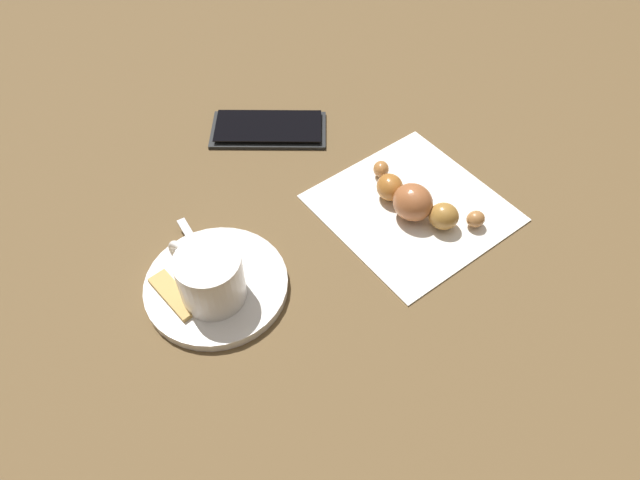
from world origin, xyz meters
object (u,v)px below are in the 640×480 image
at_px(espresso_cup, 209,276).
at_px(cell_phone, 269,129).
at_px(teaspoon, 211,270).
at_px(croissant, 415,201).
at_px(napkin, 412,207).
at_px(saucer, 217,285).
at_px(sugar_packet, 174,295).

distance_m(espresso_cup, cell_phone, 0.27).
height_order(teaspoon, croissant, croissant).
distance_m(espresso_cup, teaspoon, 0.04).
xyz_separation_m(napkin, croissant, (0.00, 0.01, 0.02)).
bearing_deg(espresso_cup, napkin, -174.75).
bearing_deg(napkin, saucer, 2.53).
distance_m(saucer, croissant, 0.24).
xyz_separation_m(teaspoon, sugar_packet, (0.04, 0.01, 0.00)).
bearing_deg(napkin, croissant, 68.06).
bearing_deg(cell_phone, napkin, 116.89).
xyz_separation_m(teaspoon, croissant, (-0.24, 0.01, 0.01)).
relative_size(napkin, croissant, 1.39).
bearing_deg(napkin, teaspoon, -0.89).
height_order(sugar_packet, cell_phone, sugar_packet).
distance_m(sugar_packet, napkin, 0.28).
height_order(espresso_cup, napkin, espresso_cup).
height_order(saucer, napkin, saucer).
bearing_deg(napkin, cell_phone, -63.11).
xyz_separation_m(saucer, espresso_cup, (0.01, 0.01, 0.03)).
bearing_deg(croissant, napkin, -111.94).
bearing_deg(cell_phone, croissant, 115.31).
height_order(croissant, cell_phone, croissant).
bearing_deg(espresso_cup, saucer, -117.85).
height_order(espresso_cup, cell_phone, espresso_cup).
relative_size(espresso_cup, napkin, 0.45).
bearing_deg(espresso_cup, cell_phone, -123.82).
relative_size(saucer, teaspoon, 1.21).
distance_m(saucer, teaspoon, 0.02).
distance_m(saucer, espresso_cup, 0.04).
bearing_deg(napkin, sugar_packet, 2.01).
xyz_separation_m(espresso_cup, sugar_packet, (0.04, -0.01, -0.03)).
relative_size(teaspoon, croissant, 0.88).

